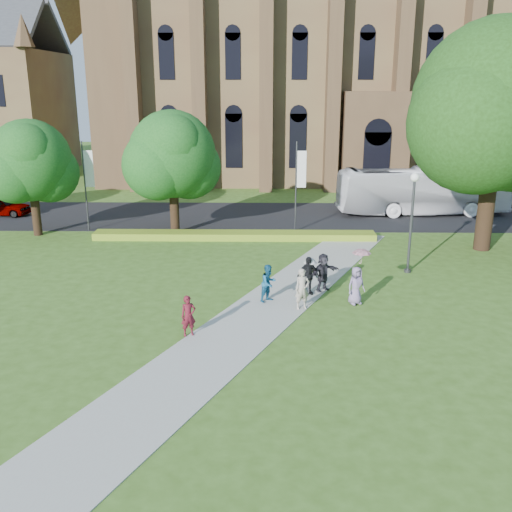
{
  "coord_description": "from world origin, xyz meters",
  "views": [
    {
      "loc": [
        -0.02,
        -22.19,
        9.4
      ],
      "look_at": [
        -0.45,
        3.98,
        1.6
      ],
      "focal_mm": 40.0,
      "sensor_mm": 36.0,
      "label": 1
    }
  ],
  "objects_px": {
    "streetlamp": "(412,211)",
    "large_tree": "(498,106)",
    "pedestrian_0": "(188,316)",
    "tour_coach": "(422,191)",
    "car_0": "(1,206)"
  },
  "relations": [
    {
      "from": "large_tree",
      "to": "pedestrian_0",
      "type": "relative_size",
      "value": 8.1
    },
    {
      "from": "streetlamp",
      "to": "large_tree",
      "type": "distance_m",
      "value": 8.73
    },
    {
      "from": "streetlamp",
      "to": "tour_coach",
      "type": "distance_m",
      "value": 15.07
    },
    {
      "from": "streetlamp",
      "to": "pedestrian_0",
      "type": "xyz_separation_m",
      "value": [
        -10.49,
        -8.2,
        -2.44
      ]
    },
    {
      "from": "streetlamp",
      "to": "pedestrian_0",
      "type": "relative_size",
      "value": 3.22
    },
    {
      "from": "tour_coach",
      "to": "streetlamp",
      "type": "bearing_deg",
      "value": 158.9
    },
    {
      "from": "streetlamp",
      "to": "pedestrian_0",
      "type": "bearing_deg",
      "value": -141.97
    },
    {
      "from": "streetlamp",
      "to": "pedestrian_0",
      "type": "height_order",
      "value": "streetlamp"
    },
    {
      "from": "large_tree",
      "to": "pedestrian_0",
      "type": "xyz_separation_m",
      "value": [
        -15.99,
        -12.7,
        -7.51
      ]
    },
    {
      "from": "streetlamp",
      "to": "car_0",
      "type": "xyz_separation_m",
      "value": [
        -27.48,
        13.3,
        -2.56
      ]
    },
    {
      "from": "car_0",
      "to": "pedestrian_0",
      "type": "distance_m",
      "value": 27.4
    },
    {
      "from": "streetlamp",
      "to": "car_0",
      "type": "height_order",
      "value": "streetlamp"
    },
    {
      "from": "tour_coach",
      "to": "car_0",
      "type": "xyz_separation_m",
      "value": [
        -31.85,
        -1.05,
        -1.07
      ]
    },
    {
      "from": "tour_coach",
      "to": "car_0",
      "type": "height_order",
      "value": "tour_coach"
    },
    {
      "from": "large_tree",
      "to": "pedestrian_0",
      "type": "height_order",
      "value": "large_tree"
    }
  ]
}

